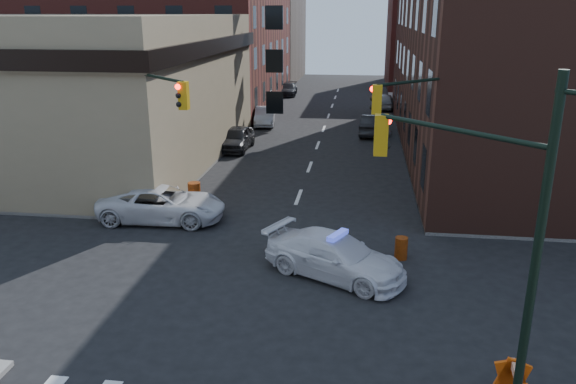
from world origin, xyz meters
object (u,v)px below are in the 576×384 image
(parked_car_wnear, at_px, (236,138))
(barrel_bank, at_px, (194,193))
(police_car, at_px, (335,256))
(pedestrian_a, at_px, (68,195))
(barricade_nw_a, at_px, (138,195))
(pickup, at_px, (162,204))
(barrel_road, at_px, (401,248))
(pedestrian_b, at_px, (34,190))
(parked_car_enear, at_px, (373,125))
(parked_car_wfar, at_px, (265,116))

(parked_car_wnear, distance_m, barrel_bank, 11.70)
(parked_car_wnear, bearing_deg, police_car, -65.58)
(pedestrian_a, relative_size, barricade_nw_a, 1.36)
(pickup, height_order, pedestrian_a, pedestrian_a)
(police_car, bearing_deg, pickup, 86.79)
(pickup, height_order, barrel_road, pickup)
(pedestrian_b, bearing_deg, police_car, -51.57)
(pickup, distance_m, parked_car_enear, 22.60)
(police_car, bearing_deg, parked_car_wfar, 41.51)
(barrel_road, bearing_deg, parked_car_wnear, 121.32)
(parked_car_wnear, relative_size, barrel_bank, 4.25)
(parked_car_wfar, xyz_separation_m, parked_car_enear, (9.02, -2.78, 0.04))
(police_car, height_order, pickup, pickup)
(barrel_road, bearing_deg, parked_car_wfar, 110.82)
(parked_car_wfar, height_order, pedestrian_a, pedestrian_a)
(police_car, relative_size, pedestrian_b, 2.73)
(police_car, height_order, pedestrian_a, pedestrian_a)
(barricade_nw_a, bearing_deg, pedestrian_a, -165.31)
(police_car, distance_m, barricade_nw_a, 11.81)
(pedestrian_a, height_order, barrel_bank, pedestrian_a)
(parked_car_wnear, distance_m, pedestrian_b, 15.45)
(pedestrian_a, bearing_deg, pedestrian_b, -161.13)
(parked_car_wnear, xyz_separation_m, barricade_nw_a, (-2.13, -12.47, -0.20))
(parked_car_wfar, bearing_deg, police_car, -82.04)
(police_car, distance_m, parked_car_wfar, 28.81)
(barrel_bank, relative_size, barricade_nw_a, 0.92)
(parked_car_enear, distance_m, pedestrian_a, 24.81)
(parked_car_enear, xyz_separation_m, barrel_road, (0.88, -23.23, -0.35))
(barricade_nw_a, bearing_deg, barrel_bank, 4.33)
(parked_car_enear, bearing_deg, police_car, 91.92)
(pedestrian_a, height_order, barrel_road, pedestrian_a)
(pedestrian_a, bearing_deg, barrel_bank, 41.19)
(police_car, relative_size, pickup, 0.93)
(parked_car_enear, bearing_deg, barricade_nw_a, 63.87)
(pickup, bearing_deg, pedestrian_b, 85.86)
(police_car, bearing_deg, parked_car_enear, 22.94)
(parked_car_wfar, relative_size, pedestrian_b, 2.36)
(police_car, relative_size, barrel_bank, 4.80)
(police_car, height_order, barricade_nw_a, police_car)
(police_car, relative_size, pedestrian_a, 3.25)
(police_car, relative_size, parked_car_wfar, 1.16)
(police_car, xyz_separation_m, barricade_nw_a, (-9.98, 6.32, -0.17))
(parked_car_wfar, bearing_deg, pedestrian_b, -114.18)
(pickup, xyz_separation_m, pedestrian_a, (-4.67, 0.20, 0.17))
(parked_car_wfar, distance_m, barrel_road, 27.83)
(pedestrian_a, distance_m, pedestrian_b, 1.73)
(pickup, relative_size, parked_car_wnear, 1.21)
(police_car, height_order, barrel_road, police_car)
(police_car, height_order, parked_car_enear, parked_car_enear)
(parked_car_wfar, xyz_separation_m, barrel_road, (9.89, -26.01, -0.32))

